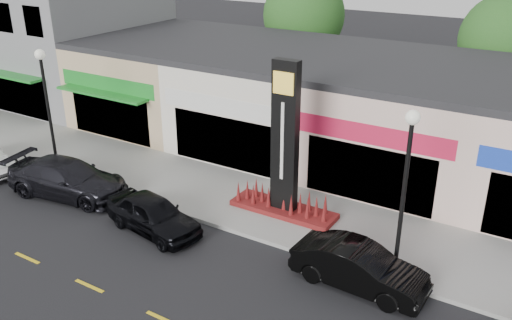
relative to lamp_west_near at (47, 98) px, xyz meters
The scene contains 15 objects.
ground 9.07m from the lamp_west_near, 17.35° to the right, with size 120.00×120.00×0.00m, color black.
sidewalk 8.89m from the lamp_west_near, 13.02° to the left, with size 52.00×4.30×0.15m, color gray.
curb 8.70m from the lamp_west_near, ahead, with size 52.00×0.20×0.15m, color gray.
building_grey_2story 13.45m from the lamp_west_near, 138.08° to the left, with size 12.00×10.95×8.30m.
shop_beige 9.04m from the lamp_west_near, 93.19° to the left, with size 7.00×10.85×4.80m.
shop_cream 11.13m from the lamp_west_near, 54.08° to the left, with size 7.00×10.01×4.80m.
shop_pink_w 16.25m from the lamp_west_near, 33.61° to the left, with size 7.00×10.01×4.80m.
tree_rear_west 17.55m from the lamp_west_near, 76.76° to the left, with size 5.20×5.20×7.83m.
tree_rear_mid 23.39m from the lamp_west_near, 46.74° to the left, with size 4.80×4.80×7.29m.
lamp_west_near is the anchor object (origin of this frame).
lamp_east_near 16.00m from the lamp_west_near, ahead, with size 0.44×0.44×5.47m.
pylon_sign 11.19m from the lamp_west_near, ahead, with size 4.20×1.30×6.00m.
car_dark_sedan 3.97m from the lamp_west_near, 30.43° to the right, with size 5.30×2.15×1.54m, color black.
car_black_sedan 8.20m from the lamp_west_near, 13.88° to the right, with size 4.07×1.64×1.39m, color black.
car_black_conv 15.48m from the lamp_west_near, ahead, with size 4.25×1.48×1.40m, color black.
Camera 1 is at (11.79, -12.27, 10.35)m, focal length 38.00 mm.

